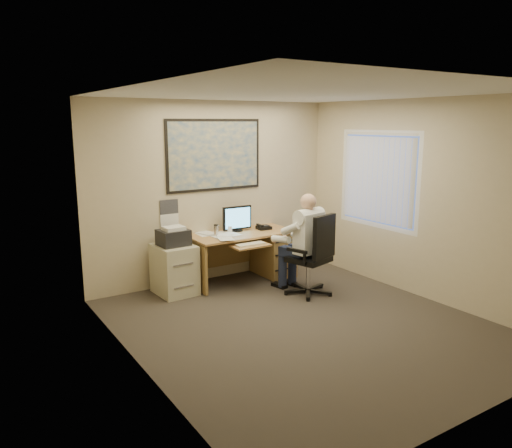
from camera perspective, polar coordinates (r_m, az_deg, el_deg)
room_shell at (r=5.72m, az=5.78°, el=1.11°), size 4.00×4.50×2.70m
desk at (r=7.76m, az=0.38°, el=-2.91°), size 1.60×0.97×1.13m
world_map at (r=7.52m, az=-4.76°, el=7.86°), size 1.56×0.03×1.06m
wall_calendar at (r=7.31m, az=-9.88°, el=1.13°), size 0.28×0.01×0.42m
window_blinds at (r=7.60m, az=13.77°, el=4.95°), size 0.06×1.40×1.30m
filing_cabinet at (r=7.12m, az=-9.32°, el=-4.63°), size 0.53×0.62×0.97m
office_chair at (r=7.03m, az=6.19°, el=-5.42°), size 0.85×0.85×1.16m
person at (r=7.00m, az=5.93°, el=-2.31°), size 0.72×0.92×1.42m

